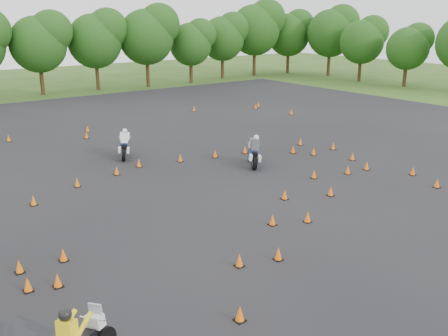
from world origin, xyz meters
TOP-DOWN VIEW (x-y plane):
  - ground at (0.00, 0.00)m, footprint 140.00×140.00m
  - asphalt_pad at (0.00, 6.00)m, footprint 62.00×62.00m
  - treeline at (2.02, 34.66)m, footprint 87.29×32.49m
  - traffic_cones at (-0.02, 5.56)m, footprint 36.02×33.36m
  - rider_grey at (3.89, 6.58)m, footprint 1.87×2.41m
  - rider_white at (-1.25, 12.51)m, footprint 1.71×2.41m

SIDE VIEW (x-z plane):
  - ground at x=0.00m, z-range 0.00..0.00m
  - asphalt_pad at x=0.00m, z-range 0.01..0.01m
  - traffic_cones at x=-0.02m, z-range 0.01..0.46m
  - rider_white at x=-1.25m, z-range 0.00..1.81m
  - rider_grey at x=3.89m, z-range 0.00..1.84m
  - treeline at x=2.02m, z-range -0.80..10.08m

